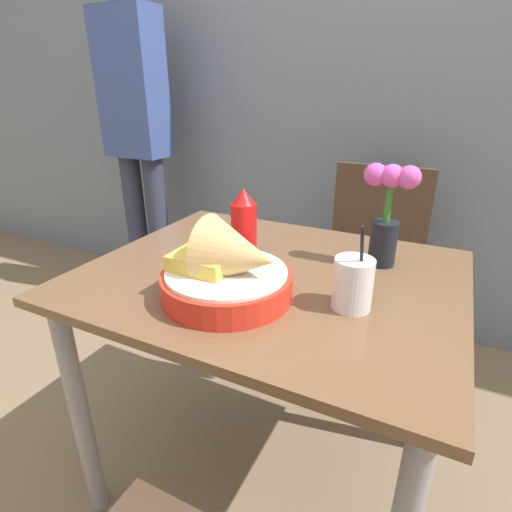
{
  "coord_description": "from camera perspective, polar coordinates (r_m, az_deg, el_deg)",
  "views": [
    {
      "loc": [
        0.38,
        -0.85,
        1.17
      ],
      "look_at": [
        -0.02,
        -0.05,
        0.79
      ],
      "focal_mm": 28.0,
      "sensor_mm": 36.0,
      "label": 1
    }
  ],
  "objects": [
    {
      "name": "food_basket",
      "position": [
        0.88,
        -3.59,
        -2.22
      ],
      "size": [
        0.3,
        0.3,
        0.19
      ],
      "color": "red",
      "rests_on": "dining_table"
    },
    {
      "name": "wall_window",
      "position": [
        2.02,
        17.2,
        25.8
      ],
      "size": [
        7.0,
        0.06,
        2.6
      ],
      "color": "slate",
      "rests_on": "ground_plane"
    },
    {
      "name": "chair_far_window",
      "position": [
        1.76,
        16.23,
        0.52
      ],
      "size": [
        0.4,
        0.4,
        0.87
      ],
      "color": "#473323",
      "rests_on": "ground_plane"
    },
    {
      "name": "drink_cup",
      "position": [
        0.87,
        13.65,
        -4.1
      ],
      "size": [
        0.08,
        0.08,
        0.2
      ],
      "color": "silver",
      "rests_on": "dining_table"
    },
    {
      "name": "dining_table",
      "position": [
        1.09,
        1.96,
        -7.84
      ],
      "size": [
        0.94,
        0.77,
        0.73
      ],
      "color": "brown",
      "rests_on": "ground_plane"
    },
    {
      "name": "flower_vase",
      "position": [
        1.08,
        18.25,
        6.09
      ],
      "size": [
        0.14,
        0.07,
        0.27
      ],
      "color": "black",
      "rests_on": "dining_table"
    },
    {
      "name": "person_standing",
      "position": [
        2.26,
        -16.76,
        17.62
      ],
      "size": [
        0.32,
        0.19,
        1.71
      ],
      "color": "#2D3347",
      "rests_on": "ground_plane"
    },
    {
      "name": "ketchup_bottle",
      "position": [
        1.09,
        -1.74,
        4.44
      ],
      "size": [
        0.07,
        0.07,
        0.2
      ],
      "color": "red",
      "rests_on": "dining_table"
    },
    {
      "name": "ground_plane",
      "position": [
        1.5,
        1.6,
        -28.35
      ],
      "size": [
        12.0,
        12.0,
        0.0
      ],
      "primitive_type": "plane",
      "color": "#7A664C"
    }
  ]
}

